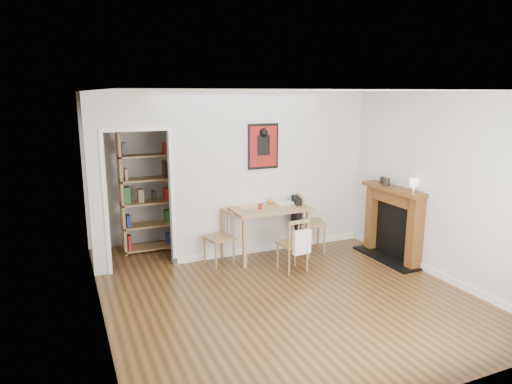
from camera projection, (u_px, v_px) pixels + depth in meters
name	position (u px, v px, depth m)	size (l,w,h in m)	color
ground	(276.00, 286.00, 6.22)	(5.20, 5.20, 0.00)	brown
room_shell	(245.00, 176.00, 7.18)	(5.20, 5.20, 5.20)	silver
dining_table	(268.00, 213.00, 7.20)	(1.21, 0.77, 0.82)	#966946
chair_left	(219.00, 238.00, 6.93)	(0.50, 0.50, 0.83)	olive
chair_right	(310.00, 222.00, 7.50)	(0.64, 0.59, 0.95)	olive
chair_front	(293.00, 244.00, 6.68)	(0.44, 0.49, 0.81)	olive
bookshelf	(147.00, 191.00, 7.46)	(0.86, 0.34, 2.04)	#966946
fireplace	(393.00, 221.00, 7.15)	(0.45, 1.25, 1.16)	brown
red_glass	(260.00, 206.00, 7.04)	(0.06, 0.06, 0.08)	maroon
orange_fruit	(271.00, 201.00, 7.34)	(0.08, 0.08, 0.08)	orange
placemat	(251.00, 206.00, 7.19)	(0.37, 0.27, 0.00)	beige
notebook	(285.00, 203.00, 7.37)	(0.31, 0.23, 0.02)	silver
mantel_lamp	(414.00, 183.00, 6.67)	(0.13, 0.13, 0.20)	silver
ceramic_jar_a	(387.00, 182.00, 7.11)	(0.10, 0.10, 0.12)	black
ceramic_jar_b	(383.00, 180.00, 7.29)	(0.08, 0.08, 0.11)	black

